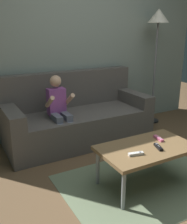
% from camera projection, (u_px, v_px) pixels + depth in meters
% --- Properties ---
extents(ground_plane, '(8.21, 8.21, 0.00)m').
position_uv_depth(ground_plane, '(164.00, 188.00, 2.54)').
color(ground_plane, brown).
extents(wall_back, '(4.10, 0.05, 2.50)m').
position_uv_depth(wall_back, '(80.00, 45.00, 3.70)').
color(wall_back, gray).
rests_on(wall_back, ground).
extents(couch, '(1.92, 0.80, 0.91)m').
position_uv_depth(couch, '(77.00, 118.00, 3.55)').
color(couch, '#56514C').
rests_on(couch, ground).
extents(person_seated_on_couch, '(0.30, 0.37, 0.94)m').
position_uv_depth(person_seated_on_couch, '(59.00, 109.00, 3.18)').
color(person_seated_on_couch, slate).
rests_on(person_seated_on_couch, ground).
extents(coffee_table, '(0.92, 0.54, 0.40)m').
position_uv_depth(coffee_table, '(146.00, 150.00, 2.51)').
color(coffee_table, brown).
rests_on(coffee_table, ground).
extents(area_rug, '(1.60, 1.16, 0.01)m').
position_uv_depth(area_rug, '(144.00, 183.00, 2.62)').
color(area_rug, '#6B7A5B').
rests_on(area_rug, ground).
extents(game_remote_black_near_edge, '(0.08, 0.14, 0.03)m').
position_uv_depth(game_remote_black_near_edge, '(158.00, 147.00, 2.46)').
color(game_remote_black_near_edge, black).
rests_on(game_remote_black_near_edge, coffee_table).
extents(game_remote_pink_center, '(0.06, 0.14, 0.03)m').
position_uv_depth(game_remote_pink_center, '(158.00, 138.00, 2.65)').
color(game_remote_pink_center, pink).
rests_on(game_remote_pink_center, coffee_table).
extents(game_remote_white_far_corner, '(0.14, 0.07, 0.03)m').
position_uv_depth(game_remote_white_far_corner, '(136.00, 154.00, 2.33)').
color(game_remote_white_far_corner, white).
rests_on(game_remote_white_far_corner, coffee_table).
extents(floor_lamp, '(0.32, 0.32, 1.75)m').
position_uv_depth(floor_lamp, '(158.00, 25.00, 3.90)').
color(floor_lamp, black).
rests_on(floor_lamp, ground).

